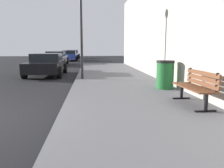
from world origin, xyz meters
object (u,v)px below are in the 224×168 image
at_px(car_silver, 56,58).
at_px(car_white, 73,54).
at_px(street_lamp, 81,18).
at_px(car_blue, 69,55).
at_px(trash_bin, 165,74).
at_px(bench, 197,85).
at_px(car_black, 47,64).

height_order(car_silver, car_white, same).
distance_m(street_lamp, car_blue, 18.19).
bearing_deg(trash_bin, bench, -89.04).
height_order(trash_bin, car_white, car_white).
distance_m(trash_bin, car_white, 27.99).
bearing_deg(car_blue, car_black, 90.39).
bearing_deg(trash_bin, car_silver, 113.06).
distance_m(street_lamp, car_white, 24.80).
bearing_deg(car_blue, car_white, -89.01).
relative_size(car_silver, car_blue, 0.99).
bearing_deg(car_white, street_lamp, 95.48).
bearing_deg(trash_bin, car_black, 132.97).
xyz_separation_m(bench, car_black, (-5.21, 7.87, -0.01)).
relative_size(street_lamp, car_black, 0.99).
bearing_deg(trash_bin, car_blue, 104.24).
bearing_deg(car_silver, car_white, -92.10).
bearing_deg(bench, car_blue, 102.01).
height_order(bench, street_lamp, street_lamp).
distance_m(street_lamp, car_black, 4.11).
bearing_deg(car_black, street_lamp, 128.74).
bearing_deg(car_silver, bench, 110.15).
bearing_deg(car_white, car_blue, 90.99).
bearing_deg(car_black, car_blue, -89.61).
height_order(street_lamp, car_blue, street_lamp).
bearing_deg(car_blue, street_lamp, 97.14).
height_order(trash_bin, car_black, car_black).
distance_m(bench, street_lamp, 6.46).
distance_m(bench, car_blue, 23.72).
relative_size(car_black, car_blue, 0.92).
height_order(trash_bin, car_blue, car_blue).
xyz_separation_m(street_lamp, car_black, (-2.14, 2.66, -2.28)).
bearing_deg(car_silver, car_blue, -95.06).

